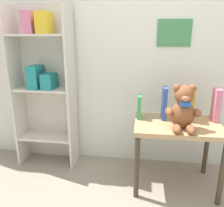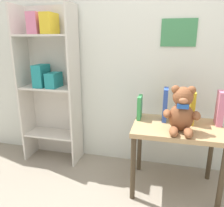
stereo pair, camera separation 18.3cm
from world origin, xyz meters
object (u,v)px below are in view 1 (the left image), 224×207
at_px(teddy_bear, 183,109).
at_px(book_standing_yellow, 190,105).
at_px(display_table, 177,133).
at_px(book_standing_pink, 216,105).
at_px(book_standing_green, 139,107).
at_px(bookshelf_side, 44,79).
at_px(book_standing_blue, 164,103).

height_order(teddy_bear, book_standing_yellow, teddy_bear).
distance_m(display_table, book_standing_pink, 0.39).
relative_size(book_standing_green, book_standing_pink, 0.73).
relative_size(bookshelf_side, teddy_bear, 4.49).
bearing_deg(display_table, book_standing_green, 162.35).
height_order(bookshelf_side, book_standing_green, bookshelf_side).
relative_size(book_standing_blue, book_standing_yellow, 1.04).
relative_size(teddy_bear, book_standing_green, 1.72).
distance_m(bookshelf_side, teddy_bear, 1.28).
bearing_deg(book_standing_green, book_standing_yellow, -0.83).
xyz_separation_m(book_standing_green, book_standing_yellow, (0.41, -0.01, 0.03)).
bearing_deg(book_standing_green, teddy_bear, -31.74).
bearing_deg(book_standing_yellow, book_standing_blue, 177.16).
relative_size(bookshelf_side, book_standing_blue, 5.62).
xyz_separation_m(bookshelf_side, book_standing_pink, (1.52, -0.14, -0.16)).
xyz_separation_m(display_table, teddy_bear, (0.01, -0.10, 0.23)).
bearing_deg(display_table, book_standing_pink, 19.77).
bearing_deg(display_table, book_standing_blue, 133.68).
bearing_deg(teddy_bear, book_standing_blue, 118.75).
relative_size(display_table, book_standing_yellow, 2.63).
bearing_deg(teddy_bear, book_standing_green, 148.00).
xyz_separation_m(bookshelf_side, teddy_bear, (1.23, -0.35, -0.14)).
relative_size(bookshelf_side, book_standing_green, 7.73).
relative_size(book_standing_yellow, book_standing_pink, 0.96).
distance_m(bookshelf_side, book_standing_pink, 1.54).
bearing_deg(book_standing_pink, display_table, -157.98).
xyz_separation_m(book_standing_green, book_standing_blue, (0.21, 0.01, 0.04)).
bearing_deg(book_standing_pink, teddy_bear, -141.98).
height_order(book_standing_green, book_standing_pink, book_standing_pink).
bearing_deg(bookshelf_side, book_standing_green, -9.62).
xyz_separation_m(book_standing_blue, book_standing_yellow, (0.21, -0.02, -0.01)).
bearing_deg(book_standing_pink, book_standing_blue, -177.31).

